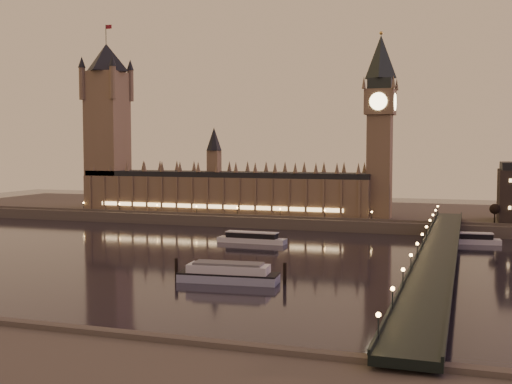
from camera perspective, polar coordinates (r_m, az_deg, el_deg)
ground at (r=266.49m, az=-4.37°, el=-5.93°), size 700.00×700.00×0.00m
far_embankment at (r=415.46m, az=8.37°, el=-1.98°), size 560.00×130.00×6.00m
palace_of_westminster at (r=390.48m, az=-2.94°, el=0.43°), size 180.00×26.62×52.00m
victoria_tower at (r=425.88m, az=-13.08°, el=6.56°), size 31.68×31.68×118.00m
big_ben at (r=366.53m, az=10.97°, el=6.74°), size 17.68×17.68×104.00m
westminster_bridge at (r=245.48m, az=15.85°, el=-5.62°), size 13.20×260.00×15.30m
bare_tree_0 at (r=352.56m, az=20.18°, el=-1.45°), size 5.28×5.28×10.73m
cruise_boat_a at (r=308.81m, az=-0.37°, el=-4.11°), size 33.81×8.22×5.38m
cruise_boat_b at (r=322.66m, az=18.38°, el=-3.96°), size 29.69×10.04×5.38m
moored_barge at (r=219.92m, az=-2.46°, el=-7.23°), size 39.45×12.66×7.26m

